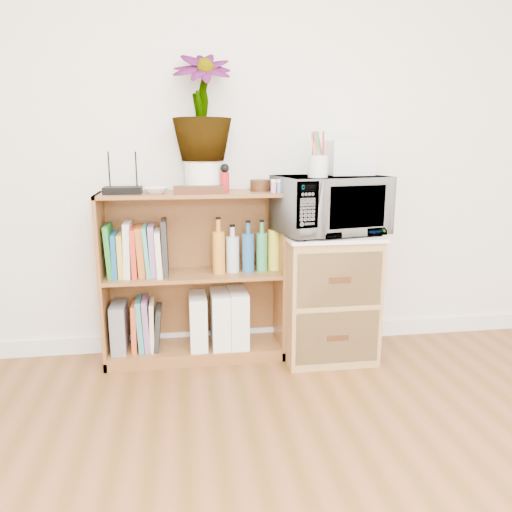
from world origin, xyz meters
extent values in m
cube|color=white|center=(0.00, 2.24, 0.05)|extent=(4.00, 0.02, 0.10)
cube|color=brown|center=(-0.35, 2.10, 0.47)|extent=(1.00, 0.30, 0.95)
cube|color=#9E7542|center=(0.40, 2.02, 0.35)|extent=(0.50, 0.45, 0.70)
imported|color=white|center=(0.40, 2.02, 0.88)|extent=(0.64, 0.50, 0.32)
cylinder|color=silver|center=(0.30, 1.91, 1.09)|extent=(0.10, 0.10, 0.11)
cube|color=silver|center=(0.52, 2.09, 1.13)|extent=(0.24, 0.20, 0.19)
cube|color=black|center=(-0.71, 2.08, 0.97)|extent=(0.20, 0.13, 0.04)
imported|color=white|center=(-0.54, 2.07, 0.97)|extent=(0.13, 0.13, 0.03)
cylinder|color=white|center=(-0.28, 2.12, 1.03)|extent=(0.19, 0.19, 0.17)
imported|color=#31692A|center=(-0.28, 2.12, 1.39)|extent=(0.31, 0.31, 0.56)
cube|color=#3D2310|center=(-0.31, 2.00, 0.97)|extent=(0.27, 0.07, 0.04)
cylinder|color=red|center=(-0.17, 2.06, 1.00)|extent=(0.05, 0.05, 0.11)
cylinder|color=#34190E|center=(0.03, 2.11, 0.98)|extent=(0.11, 0.11, 0.06)
cube|color=#CF7383|center=(0.12, 2.01, 0.98)|extent=(0.11, 0.04, 0.06)
cube|color=slate|center=(-0.77, 2.10, 0.21)|extent=(0.08, 0.22, 0.27)
cube|color=white|center=(-0.33, 2.09, 0.22)|extent=(0.10, 0.24, 0.30)
cube|color=white|center=(-0.21, 2.09, 0.23)|extent=(0.10, 0.25, 0.32)
cube|color=white|center=(-0.10, 2.09, 0.23)|extent=(0.10, 0.26, 0.32)
cube|color=#217D2E|center=(-0.80, 2.10, 0.64)|extent=(0.04, 0.20, 0.28)
cube|color=#155383|center=(-0.77, 2.10, 0.62)|extent=(0.03, 0.20, 0.24)
cube|color=gold|center=(-0.74, 2.10, 0.62)|extent=(0.03, 0.20, 0.24)
cube|color=silver|center=(-0.70, 2.10, 0.65)|extent=(0.04, 0.20, 0.30)
cube|color=red|center=(-0.67, 2.10, 0.63)|extent=(0.03, 0.20, 0.26)
cube|color=#BF6521|center=(-0.63, 2.10, 0.63)|extent=(0.05, 0.20, 0.27)
cube|color=teal|center=(-0.60, 2.10, 0.64)|extent=(0.04, 0.20, 0.27)
cube|color=#936CA2|center=(-0.57, 2.10, 0.64)|extent=(0.04, 0.20, 0.28)
cube|color=#FFDEC6|center=(-0.53, 2.10, 0.63)|extent=(0.04, 0.20, 0.25)
cube|color=#252525|center=(-0.50, 2.10, 0.65)|extent=(0.03, 0.20, 0.31)
cylinder|color=orange|center=(-0.21, 2.10, 0.65)|extent=(0.07, 0.07, 0.30)
cylinder|color=silver|center=(-0.13, 2.10, 0.63)|extent=(0.07, 0.07, 0.26)
cylinder|color=#215E9E|center=(-0.04, 2.10, 0.64)|extent=(0.07, 0.07, 0.28)
cylinder|color=#389A5C|center=(0.03, 2.10, 0.64)|extent=(0.06, 0.06, 0.28)
cylinder|color=yellow|center=(0.11, 2.10, 0.65)|extent=(0.07, 0.07, 0.30)
cube|color=#C54522|center=(-0.69, 2.10, 0.21)|extent=(0.03, 0.19, 0.27)
cube|color=teal|center=(-0.65, 2.10, 0.22)|extent=(0.04, 0.19, 0.29)
cube|color=slate|center=(-0.62, 2.10, 0.22)|extent=(0.04, 0.19, 0.30)
cube|color=beige|center=(-0.59, 2.10, 0.21)|extent=(0.03, 0.19, 0.28)
cube|color=black|center=(-0.56, 2.10, 0.19)|extent=(0.05, 0.19, 0.24)
camera|label=1|loc=(-0.41, -0.62, 1.21)|focal=35.00mm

